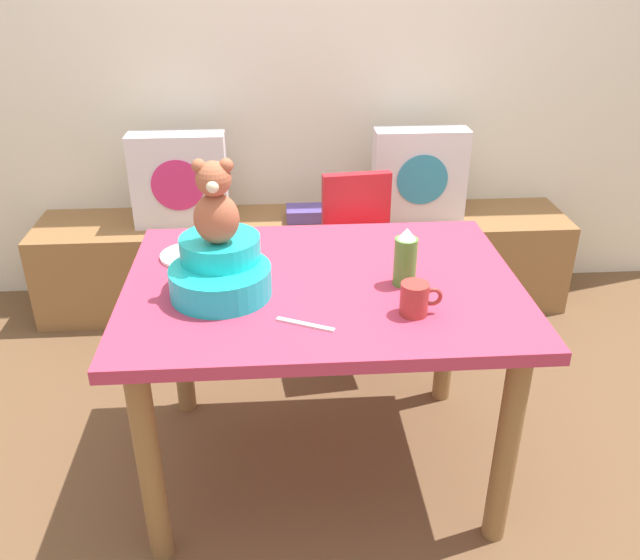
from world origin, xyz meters
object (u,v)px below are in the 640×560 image
Objects in this scene: coffee_mug at (415,299)px; dinner_plate_near at (191,255)px; dining_table at (322,311)px; ketchup_bottle at (405,258)px; pillow_floral_right at (419,175)px; pillow_floral_left at (179,180)px; infant_seat_teal at (220,270)px; teddy_bear at (215,204)px; highchair at (362,243)px; book_stack at (307,213)px.

dinner_plate_near is (-0.67, 0.42, -0.04)m from coffee_mug.
dining_table is 6.57× the size of ketchup_bottle.
pillow_floral_left is at bearing 180.00° from pillow_floral_right.
dinner_plate_near is (-0.67, 0.24, -0.08)m from ketchup_bottle.
dining_table is 3.68× the size of infant_seat_teal.
infant_seat_teal is 1.32× the size of teddy_bear.
coffee_mug is at bearing -91.17° from ketchup_bottle.
teddy_bear is 0.59m from ketchup_bottle.
pillow_floral_right is 1.26m from ketchup_bottle.
ketchup_bottle is (0.55, 0.01, 0.02)m from infant_seat_teal.
pillow_floral_left is 1.00× the size of pillow_floral_right.
pillow_floral_right is 1.44m from coffee_mug.
coffee_mug reaches higher than highchair.
teddy_bear reaches higher than book_stack.
dining_table is 10.13× the size of coffee_mug.
pillow_floral_left is 0.36× the size of dining_table.
infant_seat_teal is (-0.86, -1.23, 0.13)m from pillow_floral_right.
highchair is (0.23, 0.76, -0.11)m from dining_table.
pillow_floral_left is at bearing 124.38° from ketchup_bottle.
ketchup_bottle is 0.92× the size of dinner_plate_near.
coffee_mug is at bearing -32.26° from dinner_plate_near.
infant_seat_teal reaches higher than highchair.
ketchup_bottle reaches higher than book_stack.
pillow_floral_left is 0.56× the size of highchair.
pillow_floral_left is 1.31m from dining_table.
pillow_floral_right is at bearing 77.65° from coffee_mug.
book_stack is 0.25× the size of highchair.
dinner_plate_near is at bearing 115.46° from infant_seat_teal.
book_stack is 0.80× the size of teddy_bear.
dining_table is 0.36m from infant_seat_teal.
book_stack is at bearing 100.78° from ketchup_bottle.
ketchup_bottle is at bearing -19.58° from dinner_plate_near.
highchair is 4.27× the size of ketchup_bottle.
highchair is (0.81, -0.42, -0.16)m from pillow_floral_left.
pillow_floral_left is at bearing -177.99° from book_stack.
pillow_floral_right is at bearing 76.03° from ketchup_bottle.
teddy_bear is 0.62m from coffee_mug.
infant_seat_teal is 2.75× the size of coffee_mug.
ketchup_bottle is at bearing -79.22° from book_stack.
pillow_floral_left reaches higher than highchair.
pillow_floral_right is at bearing 55.11° from teddy_bear.
infant_seat_teal is 0.58m from coffee_mug.
ketchup_bottle reaches higher than coffee_mug.
teddy_bear is (-0.53, -0.81, 0.50)m from highchair.
infant_seat_teal is 1.65× the size of dinner_plate_near.
pillow_floral_left is 2.20× the size of dinner_plate_near.
pillow_floral_left is 1.13m from pillow_floral_right.
pillow_floral_left reaches higher than dinner_plate_near.
pillow_floral_left reaches higher than coffee_mug.
coffee_mug is (0.24, -0.22, 0.16)m from dining_table.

